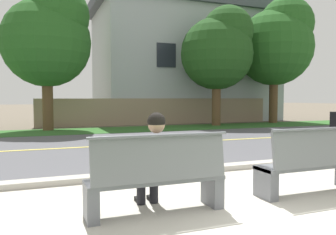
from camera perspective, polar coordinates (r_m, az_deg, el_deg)
The scene contains 14 objects.
ground_plane at distance 11.79m, azimuth -8.47°, elevation -3.68°, with size 140.00×140.00×0.00m, color #665B4C.
sidewalk_pavement at distance 4.81m, azimuth 12.43°, elevation -13.96°, with size 44.00×3.60×0.01m, color beige.
curb_edge at distance 6.46m, azimuth 2.72°, elevation -8.96°, with size 44.00×0.30×0.11m, color #ADA89E.
street_asphalt at distance 10.34m, azimuth -6.64°, elevation -4.62°, with size 52.00×8.00×0.01m, color #515156.
road_centre_line at distance 10.34m, azimuth -6.64°, elevation -4.60°, with size 48.00×0.14×0.01m, color #E0CC4C.
far_verge_grass at distance 15.14m, azimuth -11.32°, elevation -2.14°, with size 48.00×2.80×0.02m, color #2D6026.
bench_left at distance 4.17m, azimuth -1.79°, elevation -10.23°, with size 1.72×0.48×1.01m.
bench_right at distance 5.46m, azimuth 23.22°, elevation -7.27°, with size 1.72×0.48×1.01m.
seated_person_grey at distance 4.29m, azimuth -2.36°, elevation -6.79°, with size 0.52×0.68×1.25m.
shade_tree_far_left at distance 15.90m, azimuth -19.33°, elevation 12.78°, with size 3.82×3.82×6.30m.
shade_tree_left at distance 17.84m, azimuth 8.64°, elevation 11.45°, with size 3.70×3.70×6.11m.
shade_tree_centre at distance 20.54m, azimuth 17.91°, elevation 12.00°, with size 4.28×4.28×7.06m.
garden_wall at distance 18.45m, azimuth -1.06°, elevation 1.05°, with size 13.00×0.36×1.40m, color gray.
house_across_street at distance 22.54m, azimuth 2.70°, elevation 9.20°, with size 11.84×6.91×7.40m.
Camera 1 is at (-2.55, -3.42, 1.43)m, focal length 36.22 mm.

